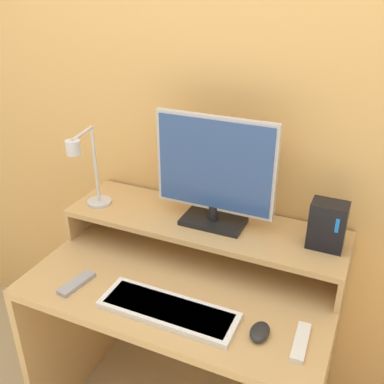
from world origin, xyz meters
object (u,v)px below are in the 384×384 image
(desk_lamp, at_px, (87,171))
(keyboard, at_px, (168,310))
(monitor, at_px, (215,172))
(remote_control, at_px, (77,283))
(router_dock, at_px, (327,225))
(mouse, at_px, (260,332))
(remote_secondary, at_px, (301,342))

(desk_lamp, height_order, keyboard, desk_lamp)
(monitor, distance_m, remote_control, 0.62)
(desk_lamp, relative_size, router_dock, 1.96)
(mouse, bearing_deg, router_dock, 71.85)
(mouse, height_order, remote_secondary, mouse)
(monitor, bearing_deg, remote_control, -134.25)
(router_dock, relative_size, remote_control, 1.12)
(mouse, bearing_deg, keyboard, -175.60)
(router_dock, xyz_separation_m, mouse, (-0.12, -0.36, -0.21))
(mouse, bearing_deg, desk_lamp, 162.94)
(keyboard, height_order, remote_secondary, keyboard)
(keyboard, xyz_separation_m, remote_secondary, (0.42, 0.04, -0.00))
(monitor, xyz_separation_m, desk_lamp, (-0.47, -0.11, -0.04))
(router_dock, bearing_deg, remote_control, -153.41)
(keyboard, relative_size, mouse, 5.06)
(monitor, distance_m, mouse, 0.56)
(keyboard, bearing_deg, desk_lamp, 150.98)
(keyboard, bearing_deg, mouse, 4.40)
(monitor, distance_m, desk_lamp, 0.48)
(keyboard, distance_m, remote_secondary, 0.42)
(router_dock, distance_m, remote_control, 0.89)
(mouse, xyz_separation_m, remote_secondary, (0.12, 0.02, -0.01))
(keyboard, height_order, mouse, mouse)
(monitor, xyz_separation_m, mouse, (0.29, -0.34, -0.34))
(mouse, relative_size, remote_control, 0.60)
(monitor, bearing_deg, remote_secondary, -38.55)
(desk_lamp, bearing_deg, mouse, -17.06)
(monitor, height_order, router_dock, monitor)
(monitor, distance_m, router_dock, 0.43)
(mouse, relative_size, remote_secondary, 0.57)
(keyboard, xyz_separation_m, mouse, (0.30, 0.02, 0.00))
(keyboard, bearing_deg, remote_secondary, 5.17)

